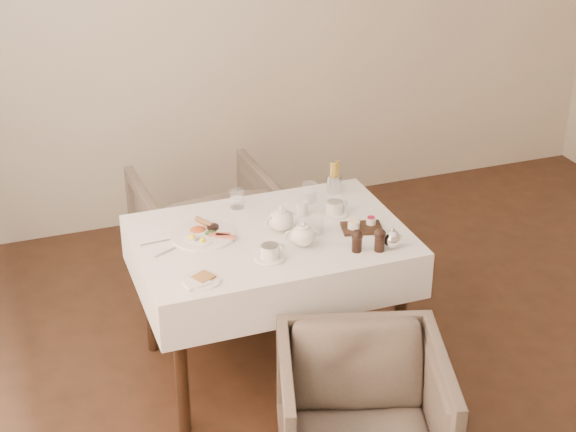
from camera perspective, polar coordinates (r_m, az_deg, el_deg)
The scene contains 20 objects.
table at distance 4.24m, azimuth -1.14°, elevation -2.56°, with size 1.28×0.88×0.75m.
armchair_near at distance 3.77m, azimuth 4.83°, elevation -12.89°, with size 0.68×0.70×0.64m, color brown.
armchair_far at distance 5.10m, azimuth -5.37°, elevation -0.98°, with size 0.74×0.76×0.69m, color brown.
breakfast_plate at distance 4.18m, azimuth -5.51°, elevation -1.16°, with size 0.31×0.31×0.04m.
side_plate at distance 3.82m, azimuth -5.66°, elevation -4.18°, with size 0.17×0.16×0.02m.
teapot_centre at distance 4.18m, azimuth -0.47°, elevation -0.14°, with size 0.17×0.13×0.13m, color white, non-canonical shape.
teapot_front at distance 4.05m, azimuth 0.97°, elevation -1.16°, with size 0.16×0.12×0.13m, color white, non-canonical shape.
creamer at distance 4.35m, azimuth 0.90°, elevation 0.55°, with size 0.06×0.06×0.07m, color white.
teacup_near at distance 3.96m, azimuth -1.17°, elevation -2.37°, with size 0.14×0.14×0.07m.
teacup_far at distance 4.36m, azimuth 3.04°, elevation 0.50°, with size 0.14×0.14×0.07m.
glass_left at distance 4.42m, azimuth -3.32°, elevation 1.13°, with size 0.07×0.07×0.10m, color silver.
glass_mid at distance 4.17m, azimuth 1.87°, elevation -0.55°, with size 0.07×0.07×0.09m, color silver.
glass_right at distance 4.48m, azimuth 1.39°, elevation 1.54°, with size 0.07×0.07×0.10m, color silver.
condiment_board at distance 4.23m, azimuth 4.76°, elevation -0.68°, with size 0.21×0.17×0.05m.
pepper_mill_left at distance 4.02m, azimuth 4.49°, elevation -1.59°, with size 0.05×0.05×0.11m, color black, non-canonical shape.
pepper_mill_right at distance 4.04m, azimuth 5.95°, elevation -1.53°, with size 0.06×0.06×0.11m, color black, non-canonical shape.
silver_pot at distance 4.07m, azimuth 6.74°, elevation -1.40°, with size 0.10×0.08×0.11m, color white, non-canonical shape.
fries_cup at distance 4.58m, azimuth 2.99°, elevation 2.43°, with size 0.08×0.08×0.17m.
cutlery_fork at distance 4.15m, azimuth -8.32°, elevation -1.66°, with size 0.01×0.18×0.00m, color silver.
cutlery_knife at distance 4.08m, azimuth -7.50°, elevation -2.16°, with size 0.02×0.20×0.00m, color silver.
Camera 1 is at (-1.98, -2.79, 2.73)m, focal length 55.00 mm.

